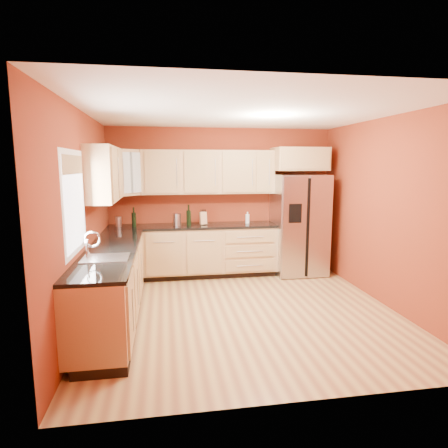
{
  "coord_description": "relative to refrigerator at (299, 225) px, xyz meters",
  "views": [
    {
      "loc": [
        -1.03,
        -4.7,
        1.95
      ],
      "look_at": [
        -0.13,
        0.9,
        1.05
      ],
      "focal_mm": 30.0,
      "sensor_mm": 36.0,
      "label": 1
    }
  ],
  "objects": [
    {
      "name": "countertop_back",
      "position": [
        -1.9,
        0.06,
        0.01
      ],
      "size": [
        2.9,
        0.62,
        0.04
      ],
      "primitive_type": "cube",
      "color": "black",
      "rests_on": "base_cabinets_back"
    },
    {
      "name": "base_cabinets_left",
      "position": [
        -3.05,
        -1.62,
        -0.45
      ],
      "size": [
        0.6,
        2.8,
        0.88
      ],
      "primitive_type": "cube",
      "color": "tan",
      "rests_on": "floor"
    },
    {
      "name": "canister_right",
      "position": [
        -2.17,
        0.04,
        0.13
      ],
      "size": [
        0.13,
        0.13,
        0.21
      ],
      "primitive_type": "cylinder",
      "rotation": [
        0.0,
        0.0,
        0.05
      ],
      "color": "silver",
      "rests_on": "countertop_back"
    },
    {
      "name": "wine_bottle_a",
      "position": [
        -2.89,
        0.02,
        0.2
      ],
      "size": [
        0.08,
        0.08,
        0.33
      ],
      "primitive_type": null,
      "rotation": [
        0.0,
        0.0,
        -0.02
      ],
      "color": "black",
      "rests_on": "countertop_back"
    },
    {
      "name": "base_cabinets_back",
      "position": [
        -1.9,
        0.07,
        -0.45
      ],
      "size": [
        2.9,
        0.6,
        0.88
      ],
      "primitive_type": "cube",
      "color": "tan",
      "rests_on": "floor"
    },
    {
      "name": "wall_left",
      "position": [
        -3.35,
        -1.62,
        0.41
      ],
      "size": [
        0.04,
        4.0,
        2.6
      ],
      "primitive_type": "cube",
      "color": "maroon",
      "rests_on": "floor"
    },
    {
      "name": "wall_front",
      "position": [
        -1.35,
        -3.62,
        0.41
      ],
      "size": [
        4.0,
        0.04,
        2.6
      ],
      "primitive_type": "cube",
      "color": "maroon",
      "rests_on": "floor"
    },
    {
      "name": "knife_block",
      "position": [
        -1.72,
        0.1,
        0.14
      ],
      "size": [
        0.12,
        0.11,
        0.22
      ],
      "primitive_type": "cube",
      "rotation": [
        0.0,
        0.0,
        0.13
      ],
      "color": "tan",
      "rests_on": "countertop_back"
    },
    {
      "name": "soap_dispenser",
      "position": [
        -0.92,
        0.11,
        0.13
      ],
      "size": [
        0.07,
        0.07,
        0.2
      ],
      "primitive_type": "cylinder",
      "rotation": [
        0.0,
        0.0,
        -0.03
      ],
      "color": "white",
      "rests_on": "countertop_back"
    },
    {
      "name": "upper_cabinets_back",
      "position": [
        -1.6,
        0.21,
        0.94
      ],
      "size": [
        2.3,
        0.33,
        0.75
      ],
      "primitive_type": "cube",
      "color": "tan",
      "rests_on": "wall_back"
    },
    {
      "name": "over_fridge_cabinet",
      "position": [
        0.0,
        0.07,
        1.16
      ],
      "size": [
        0.92,
        0.6,
        0.4
      ],
      "primitive_type": "cube",
      "color": "tan",
      "rests_on": "wall_back"
    },
    {
      "name": "ceiling",
      "position": [
        -1.35,
        -1.62,
        1.71
      ],
      "size": [
        4.0,
        4.0,
        0.0
      ],
      "primitive_type": "plane",
      "color": "white",
      "rests_on": "wall_back"
    },
    {
      "name": "wall_back",
      "position": [
        -1.35,
        0.38,
        0.41
      ],
      "size": [
        4.0,
        0.04,
        2.6
      ],
      "primitive_type": "cube",
      "color": "maroon",
      "rests_on": "floor"
    },
    {
      "name": "canister_left",
      "position": [
        -3.15,
        0.08,
        0.12
      ],
      "size": [
        0.11,
        0.11,
        0.17
      ],
      "primitive_type": "cylinder",
      "rotation": [
        0.0,
        0.0,
        -0.05
      ],
      "color": "silver",
      "rests_on": "countertop_back"
    },
    {
      "name": "corner_upper_cabinet",
      "position": [
        -3.02,
        0.04,
        0.94
      ],
      "size": [
        0.67,
        0.67,
        0.75
      ],
      "primitive_type": "cube",
      "rotation": [
        0.0,
        0.0,
        0.79
      ],
      "color": "tan",
      "rests_on": "wall_back"
    },
    {
      "name": "floor",
      "position": [
        -1.35,
        -1.62,
        -0.89
      ],
      "size": [
        4.0,
        4.0,
        0.0
      ],
      "primitive_type": "plane",
      "color": "#9C643C",
      "rests_on": "ground"
    },
    {
      "name": "sink_faucet",
      "position": [
        -3.04,
        -2.12,
        0.18
      ],
      "size": [
        0.5,
        0.42,
        0.3
      ],
      "primitive_type": null,
      "color": "silver",
      "rests_on": "countertop_left"
    },
    {
      "name": "wall_right",
      "position": [
        0.65,
        -1.62,
        0.41
      ],
      "size": [
        0.04,
        4.0,
        2.6
      ],
      "primitive_type": "cube",
      "color": "maroon",
      "rests_on": "floor"
    },
    {
      "name": "wine_bottle_b",
      "position": [
        -1.97,
        0.02,
        0.21
      ],
      "size": [
        0.09,
        0.09,
        0.36
      ],
      "primitive_type": null,
      "rotation": [
        0.0,
        0.0,
        -0.15
      ],
      "color": "black",
      "rests_on": "countertop_back"
    },
    {
      "name": "refrigerator",
      "position": [
        0.0,
        0.0,
        0.0
      ],
      "size": [
        0.9,
        0.75,
        1.78
      ],
      "primitive_type": "cube",
      "color": "silver",
      "rests_on": "floor"
    },
    {
      "name": "upper_cabinets_left",
      "position": [
        -3.19,
        -0.9,
        0.94
      ],
      "size": [
        0.33,
        1.35,
        0.75
      ],
      "primitive_type": "cube",
      "color": "tan",
      "rests_on": "wall_left"
    },
    {
      "name": "countertop_left",
      "position": [
        -3.04,
        -1.62,
        0.01
      ],
      "size": [
        0.62,
        2.8,
        0.04
      ],
      "primitive_type": "cube",
      "color": "black",
      "rests_on": "base_cabinets_left"
    },
    {
      "name": "window",
      "position": [
        -3.33,
        -2.12,
        0.66
      ],
      "size": [
        0.03,
        0.9,
        1.0
      ],
      "primitive_type": "cube",
      "color": "white",
      "rests_on": "wall_left"
    }
  ]
}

